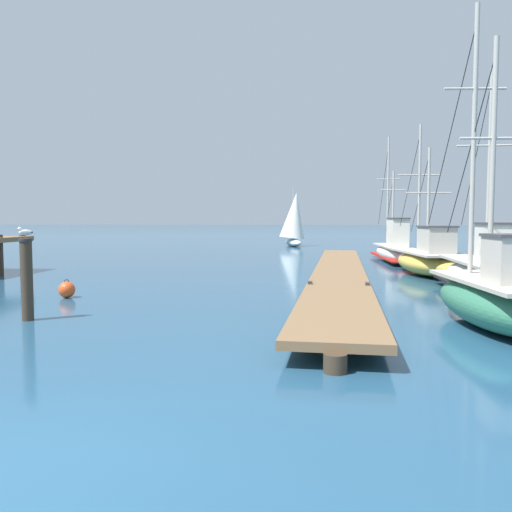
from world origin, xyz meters
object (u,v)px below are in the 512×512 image
Objects in this scene: fishing_boat_2 at (430,259)px; fishing_boat_0 at (494,296)px; fishing_boat_3 at (489,274)px; mooring_piling at (27,278)px; mooring_buoy at (67,290)px; perched_seagull at (26,232)px; distant_sailboat at (294,219)px; fishing_boat_1 at (394,249)px.

fishing_boat_0 is at bearing -96.41° from fishing_boat_2.
mooring_piling is at bearing -156.91° from fishing_boat_3.
fishing_boat_0 is at bearing -108.03° from fishing_boat_3.
perched_seagull is at bearing -78.90° from mooring_buoy.
perched_seagull is at bearing -99.44° from distant_sailboat.
fishing_boat_3 is (0.70, -12.43, -0.02)m from fishing_boat_1.
fishing_boat_2 is 5.49m from fishing_boat_3.
distant_sailboat is (-5.67, 15.38, 1.60)m from fishing_boat_1.
fishing_boat_0 is at bearing -81.77° from distant_sailboat.
perched_seagull is (-11.13, -17.47, 1.34)m from fishing_boat_1.
fishing_boat_2 is 12.95× the size of mooring_buoy.
perched_seagull is at bearing -137.25° from fishing_boat_2.
fishing_boat_3 is (0.45, -5.48, -0.01)m from fishing_boat_2.
fishing_boat_3 reaches higher than fishing_boat_2.
perched_seagull is (-11.38, -10.52, 1.34)m from fishing_boat_2.
fishing_boat_0 reaches higher than fishing_boat_2.
fishing_boat_2 is (1.18, 10.47, -0.02)m from fishing_boat_0.
distant_sailboat is at bearing 80.56° from perched_seagull.
fishing_boat_0 reaches higher than perched_seagull.
fishing_boat_0 reaches higher than mooring_piling.
perched_seagull is 0.07× the size of distant_sailboat.
fishing_boat_0 is 0.79× the size of fishing_boat_1.
fishing_boat_1 is 20.72m from mooring_piling.
fishing_boat_3 is at bearing -77.10° from distant_sailboat.
fishing_boat_0 is 1.05× the size of fishing_boat_3.
fishing_boat_1 is at bearing 57.48° from mooring_piling.
fishing_boat_0 is at bearing -93.06° from fishing_boat_1.
perched_seagull is (-11.83, -5.04, 1.35)m from fishing_boat_3.
fishing_boat_2 is (0.24, -6.95, -0.00)m from fishing_boat_1.
mooring_piling is (-11.14, -17.47, 0.30)m from fishing_boat_1.
fishing_boat_1 reaches higher than perched_seagull.
mooring_piling is (-11.38, -10.52, 0.30)m from fishing_boat_2.
fishing_boat_1 is 12.45m from fishing_boat_3.
mooring_buoy is (-12.48, -1.70, -0.41)m from fishing_boat_3.
mooring_piling is at bearing -122.52° from fishing_boat_1.
fishing_boat_1 is 1.79× the size of distant_sailboat.
mooring_piling reaches higher than mooring_buoy.
fishing_boat_1 is at bearing 86.94° from fishing_boat_0.
fishing_boat_1 is 24.60× the size of perched_seagull.
fishing_boat_0 is 5.25m from fishing_boat_3.
fishing_boat_3 is 28.57m from distant_sailboat.
fishing_boat_2 is 23.15m from distant_sailboat.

